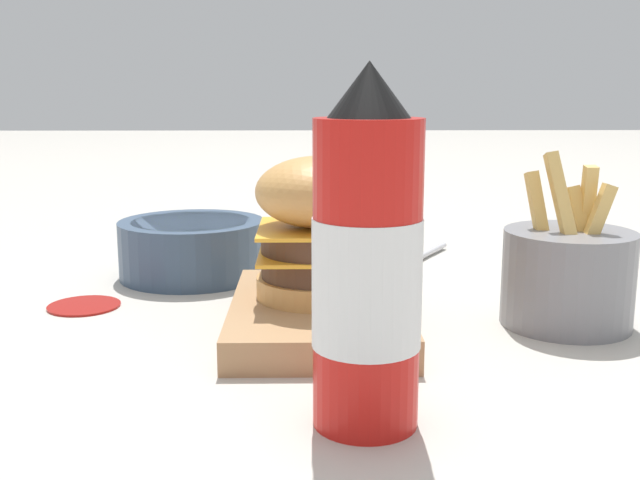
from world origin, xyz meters
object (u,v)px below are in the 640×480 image
(burger, at_px, (323,226))
(fries_basket, at_px, (568,276))
(ketchup_bottle, at_px, (367,267))
(spoon, at_px, (410,262))
(serving_board, at_px, (320,315))
(side_bowl, at_px, (192,247))

(burger, xyz_separation_m, fries_basket, (0.00, 0.20, -0.04))
(ketchup_bottle, height_order, spoon, ketchup_bottle)
(fries_basket, height_order, spoon, fries_basket)
(serving_board, height_order, ketchup_bottle, ketchup_bottle)
(serving_board, bearing_deg, fries_basket, 92.95)
(serving_board, bearing_deg, ketchup_bottle, 7.79)
(ketchup_bottle, bearing_deg, burger, -173.41)
(burger, height_order, spoon, burger)
(ketchup_bottle, bearing_deg, serving_board, -172.21)
(burger, relative_size, fries_basket, 0.80)
(side_bowl, bearing_deg, ketchup_bottle, 23.55)
(serving_board, xyz_separation_m, burger, (-0.01, 0.00, 0.07))
(burger, height_order, fries_basket, fries_basket)
(side_bowl, bearing_deg, fries_basket, 63.14)
(side_bowl, xyz_separation_m, spoon, (-0.04, 0.24, -0.03))
(ketchup_bottle, bearing_deg, fries_basket, 135.61)
(side_bowl, height_order, spoon, side_bowl)
(serving_board, xyz_separation_m, ketchup_bottle, (0.18, 0.02, 0.08))
(fries_basket, distance_m, side_bowl, 0.38)
(serving_board, relative_size, fries_basket, 1.44)
(serving_board, height_order, fries_basket, fries_basket)
(spoon, bearing_deg, burger, 5.27)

